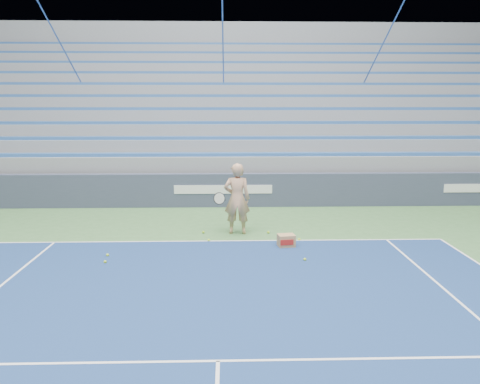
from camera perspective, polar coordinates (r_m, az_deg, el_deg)
name	(u,v)px	position (r m, az deg, el deg)	size (l,w,h in m)	color
sponsor_barrier	(223,190)	(15.42, -2.04, 0.24)	(30.00, 0.32, 1.10)	#363C52
bleachers	(224,126)	(20.90, -1.97, 8.02)	(31.00, 9.15, 7.30)	gray
tennis_player	(237,199)	(12.13, -0.39, -0.82)	(0.95, 0.85, 1.86)	tan
ball_box	(286,241)	(11.25, 5.65, -5.92)	(0.43, 0.36, 0.30)	#AC8253
tennis_ball_0	(203,232)	(12.37, -4.49, -4.89)	(0.07, 0.07, 0.07)	#ADD42B
tennis_ball_1	(209,240)	(11.66, -3.83, -5.87)	(0.07, 0.07, 0.07)	#ADD42B
tennis_ball_2	(105,262)	(10.51, -16.12, -8.18)	(0.07, 0.07, 0.07)	#ADD42B
tennis_ball_3	(305,259)	(10.35, 7.91, -8.14)	(0.07, 0.07, 0.07)	#ADD42B
tennis_ball_4	(268,232)	(12.35, 3.48, -4.91)	(0.07, 0.07, 0.07)	#ADD42B
tennis_ball_5	(299,239)	(11.80, 7.24, -5.73)	(0.07, 0.07, 0.07)	#ADD42B
tennis_ball_6	(107,255)	(10.94, -15.85, -7.41)	(0.07, 0.07, 0.07)	#ADD42B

